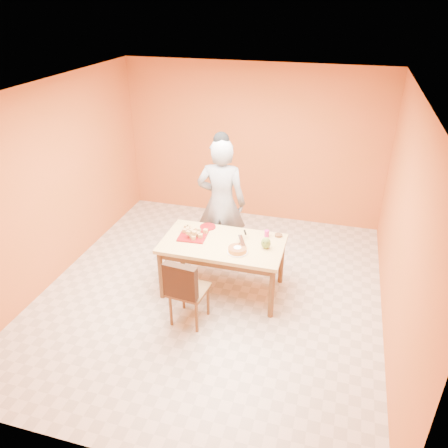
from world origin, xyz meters
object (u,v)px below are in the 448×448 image
(red_dinner_plate, at_px, (208,227))
(checker_tin, at_px, (278,235))
(sponge_cake, at_px, (237,249))
(egg_ornament, at_px, (266,243))
(dining_table, at_px, (223,248))
(dining_chair, at_px, (188,289))
(pastry_platter, at_px, (193,236))
(person, at_px, (221,203))
(magenta_glass, at_px, (267,233))

(red_dinner_plate, height_order, checker_tin, checker_tin)
(red_dinner_plate, distance_m, sponge_cake, 0.77)
(sponge_cake, distance_m, egg_ornament, 0.38)
(egg_ornament, bearing_deg, dining_table, 164.74)
(dining_table, distance_m, dining_chair, 0.79)
(egg_ornament, distance_m, checker_tin, 0.37)
(dining_chair, distance_m, egg_ornament, 1.14)
(dining_chair, distance_m, pastry_platter, 0.86)
(person, height_order, magenta_glass, person)
(dining_chair, xyz_separation_m, magenta_glass, (0.75, 1.05, 0.32))
(dining_table, relative_size, red_dinner_plate, 7.20)
(dining_chair, distance_m, red_dinner_plate, 1.12)
(dining_chair, xyz_separation_m, sponge_cake, (0.47, 0.55, 0.31))
(dining_table, xyz_separation_m, dining_chair, (-0.22, -0.74, -0.18))
(red_dinner_plate, bearing_deg, dining_chair, -85.27)
(person, relative_size, red_dinner_plate, 8.72)
(dining_table, height_order, sponge_cake, sponge_cake)
(dining_chair, distance_m, sponge_cake, 0.79)
(sponge_cake, bearing_deg, dining_table, 142.59)
(dining_table, distance_m, pastry_platter, 0.44)
(pastry_platter, distance_m, egg_ornament, 1.00)
(egg_ornament, height_order, checker_tin, egg_ornament)
(sponge_cake, relative_size, magenta_glass, 2.62)
(person, bearing_deg, dining_table, 102.39)
(red_dinner_plate, relative_size, egg_ornament, 1.42)
(person, xyz_separation_m, checker_tin, (0.90, -0.37, -0.19))
(checker_tin, bearing_deg, red_dinner_plate, -179.34)
(dining_chair, bearing_deg, magenta_glass, 60.06)
(person, distance_m, red_dinner_plate, 0.44)
(person, bearing_deg, egg_ornament, 132.98)
(person, bearing_deg, sponge_cake, 112.47)
(pastry_platter, distance_m, red_dinner_plate, 0.32)
(dining_table, height_order, magenta_glass, magenta_glass)
(magenta_glass, bearing_deg, red_dinner_plate, 177.68)
(egg_ornament, xyz_separation_m, magenta_glass, (-0.05, 0.30, -0.03))
(person, height_order, pastry_platter, person)
(pastry_platter, bearing_deg, person, 73.33)
(pastry_platter, height_order, egg_ornament, egg_ornament)
(magenta_glass, bearing_deg, dining_chair, -125.66)
(dining_chair, height_order, pastry_platter, dining_chair)
(magenta_glass, bearing_deg, checker_tin, 16.47)
(dining_table, height_order, egg_ornament, egg_ornament)
(sponge_cake, bearing_deg, magenta_glass, 60.34)
(magenta_glass, bearing_deg, sponge_cake, -119.66)
(egg_ornament, bearing_deg, checker_tin, 57.40)
(dining_table, distance_m, checker_tin, 0.77)
(dining_table, bearing_deg, person, 107.18)
(dining_chair, height_order, sponge_cake, dining_chair)
(red_dinner_plate, bearing_deg, magenta_glass, -2.32)
(red_dinner_plate, distance_m, checker_tin, 0.99)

